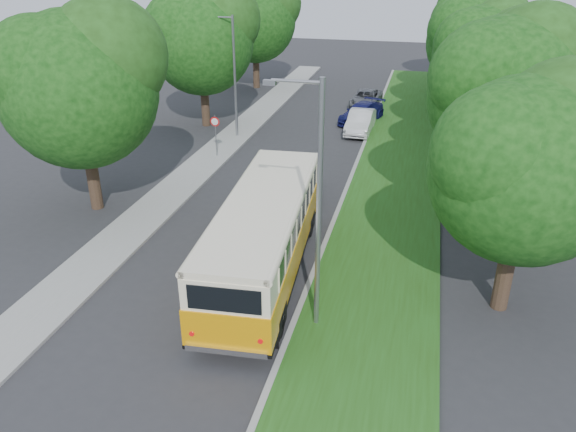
% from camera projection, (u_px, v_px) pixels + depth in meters
% --- Properties ---
extents(ground, '(120.00, 120.00, 0.00)m').
position_uv_depth(ground, '(218.00, 270.00, 21.35)').
color(ground, '#2D2D2F').
rests_on(ground, ground).
extents(curb, '(0.20, 70.00, 0.15)m').
position_uv_depth(curb, '(334.00, 222.00, 24.92)').
color(curb, gray).
rests_on(curb, ground).
extents(grass_verge, '(4.50, 70.00, 0.13)m').
position_uv_depth(grass_verge, '(387.00, 228.00, 24.42)').
color(grass_verge, '#244E14').
rests_on(grass_verge, ground).
extents(sidewalk, '(2.20, 70.00, 0.12)m').
position_uv_depth(sidewalk, '(160.00, 204.00, 26.74)').
color(sidewalk, gray).
rests_on(sidewalk, ground).
extents(treeline, '(24.27, 41.91, 9.46)m').
position_uv_depth(treeline, '(366.00, 42.00, 33.87)').
color(treeline, '#332319').
rests_on(treeline, ground).
extents(lamppost_near, '(1.71, 0.16, 8.00)m').
position_uv_depth(lamppost_near, '(316.00, 202.00, 16.37)').
color(lamppost_near, gray).
rests_on(lamppost_near, ground).
extents(lamppost_far, '(1.71, 0.16, 7.50)m').
position_uv_depth(lamppost_far, '(233.00, 73.00, 34.60)').
color(lamppost_far, gray).
rests_on(lamppost_far, ground).
extents(warning_sign, '(0.56, 0.10, 2.50)m').
position_uv_depth(warning_sign, '(215.00, 129.00, 32.07)').
color(warning_sign, gray).
rests_on(warning_sign, ground).
extents(vintage_bus, '(3.48, 10.83, 3.17)m').
position_uv_depth(vintage_bus, '(264.00, 237.00, 20.35)').
color(vintage_bus, orange).
rests_on(vintage_bus, ground).
extents(car_silver, '(2.97, 4.62, 1.46)m').
position_uv_depth(car_silver, '(300.00, 178.00, 27.85)').
color(car_silver, '#B0B0B5').
rests_on(car_silver, ground).
extents(car_white, '(1.65, 4.43, 1.45)m').
position_uv_depth(car_white, '(360.00, 122.00, 36.96)').
color(car_white, silver).
rests_on(car_white, ground).
extents(car_blue, '(3.23, 4.88, 1.31)m').
position_uv_depth(car_blue, '(362.00, 113.00, 39.17)').
color(car_blue, navy).
rests_on(car_blue, ground).
extents(car_grey, '(2.34, 4.52, 1.22)m').
position_uv_depth(car_grey, '(366.00, 98.00, 43.16)').
color(car_grey, slate).
rests_on(car_grey, ground).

